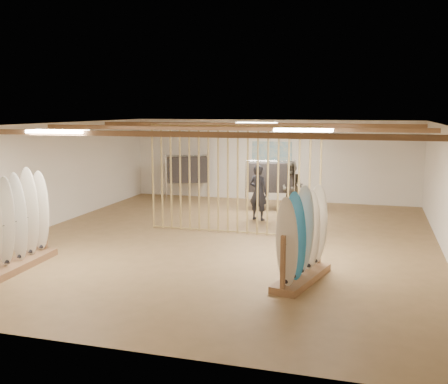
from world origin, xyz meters
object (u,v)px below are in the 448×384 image
(rack_right, at_px, (302,250))
(shopper_b, at_px, (292,184))
(clothing_rack_a, at_px, (187,170))
(rack_left, at_px, (12,238))
(clothing_rack_b, at_px, (270,177))
(shopper_a, at_px, (258,189))

(rack_right, height_order, shopper_b, shopper_b)
(clothing_rack_a, bearing_deg, shopper_b, -43.71)
(rack_left, xyz_separation_m, clothing_rack_a, (0.46, 8.80, 0.39))
(rack_right, distance_m, clothing_rack_b, 6.89)
(rack_left, relative_size, shopper_b, 1.34)
(rack_right, bearing_deg, shopper_a, 125.01)
(clothing_rack_b, xyz_separation_m, shopper_b, (0.69, -0.06, -0.16))
(rack_left, distance_m, clothing_rack_b, 8.36)
(shopper_b, bearing_deg, shopper_a, -96.78)
(clothing_rack_a, bearing_deg, shopper_a, -65.70)
(rack_left, xyz_separation_m, shopper_b, (4.40, 7.42, 0.24))
(shopper_a, bearing_deg, clothing_rack_b, -71.84)
(rack_left, distance_m, clothing_rack_a, 8.82)
(clothing_rack_a, relative_size, shopper_a, 0.89)
(rack_right, xyz_separation_m, clothing_rack_a, (-5.15, 7.93, 0.44))
(rack_left, height_order, shopper_a, rack_left)
(clothing_rack_b, xyz_separation_m, shopper_a, (-0.06, -1.49, -0.15))
(rack_right, xyz_separation_m, shopper_b, (-1.21, 6.55, 0.29))
(rack_left, xyz_separation_m, clothing_rack_b, (3.71, 7.48, 0.40))
(clothing_rack_a, distance_m, shopper_b, 4.18)
(rack_right, distance_m, shopper_b, 6.66)
(rack_left, height_order, clothing_rack_a, rack_left)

